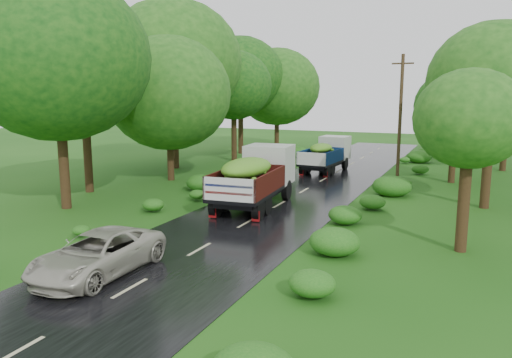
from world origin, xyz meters
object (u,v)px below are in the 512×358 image
Objects in this scene: truck_far at (327,153)px; utility_pole at (400,115)px; truck_near at (257,174)px; car at (98,254)px.

truck_far is 5.76m from utility_pole.
car is (-0.66, -10.83, -0.93)m from truck_near.
car is at bearing -88.39° from truck_far.
truck_near reaches higher than car.
utility_pole reaches higher than truck_far.
truck_near is 0.86× the size of utility_pole.
car is 23.60m from utility_pole.
car is at bearing -98.21° from truck_near.
truck_near is at bearing -87.15° from truck_far.
car is (-0.83, -22.92, -0.68)m from truck_far.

